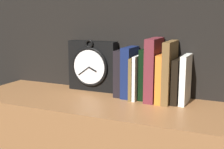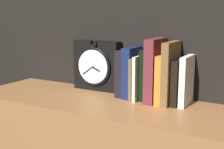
# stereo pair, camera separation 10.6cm
# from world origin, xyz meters

# --- Properties ---
(clock) EXTENTS (0.22, 0.07, 0.23)m
(clock) POSITION_xyz_m (-0.16, 0.14, 0.89)
(clock) COLOR black
(clock) RESTS_ON bookshelf
(book_slot0_black) EXTENTS (0.04, 0.11, 0.19)m
(book_slot0_black) POSITION_xyz_m (-0.01, 0.12, 0.88)
(book_slot0_black) COLOR black
(book_slot0_black) RESTS_ON bookshelf
(book_slot1_navy) EXTENTS (0.04, 0.12, 0.21)m
(book_slot1_navy) POSITION_xyz_m (0.03, 0.11, 0.89)
(book_slot1_navy) COLOR #121E4A
(book_slot1_navy) RESTS_ON bookshelf
(book_slot2_brown) EXTENTS (0.01, 0.14, 0.17)m
(book_slot2_brown) POSITION_xyz_m (0.06, 0.10, 0.87)
(book_slot2_brown) COLOR brown
(book_slot2_brown) RESTS_ON bookshelf
(book_slot3_white) EXTENTS (0.01, 0.14, 0.18)m
(book_slot3_white) POSITION_xyz_m (0.07, 0.11, 0.87)
(book_slot3_white) COLOR silver
(book_slot3_white) RESTS_ON bookshelf
(book_slot4_black) EXTENTS (0.03, 0.12, 0.20)m
(book_slot4_black) POSITION_xyz_m (0.10, 0.12, 0.88)
(book_slot4_black) COLOR black
(book_slot4_black) RESTS_ON bookshelf
(book_slot5_maroon) EXTENTS (0.04, 0.14, 0.25)m
(book_slot5_maroon) POSITION_xyz_m (0.14, 0.10, 0.91)
(book_slot5_maroon) COLOR maroon
(book_slot5_maroon) RESTS_ON bookshelf
(book_slot6_orange) EXTENTS (0.02, 0.14, 0.19)m
(book_slot6_orange) POSITION_xyz_m (0.17, 0.10, 0.88)
(book_slot6_orange) COLOR orange
(book_slot6_orange) RESTS_ON bookshelf
(book_slot7_brown) EXTENTS (0.03, 0.15, 0.24)m
(book_slot7_brown) POSITION_xyz_m (0.20, 0.10, 0.90)
(book_slot7_brown) COLOR brown
(book_slot7_brown) RESTS_ON bookshelf
(book_slot8_black) EXTENTS (0.03, 0.13, 0.17)m
(book_slot8_black) POSITION_xyz_m (0.23, 0.11, 0.87)
(book_slot8_black) COLOR black
(book_slot8_black) RESTS_ON bookshelf
(book_slot9_white) EXTENTS (0.02, 0.13, 0.19)m
(book_slot9_white) POSITION_xyz_m (0.26, 0.11, 0.88)
(book_slot9_white) COLOR silver
(book_slot9_white) RESTS_ON bookshelf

